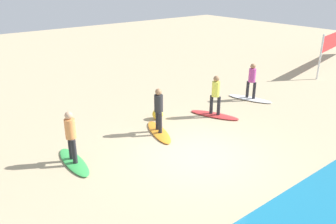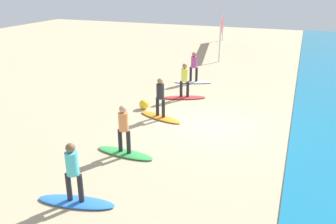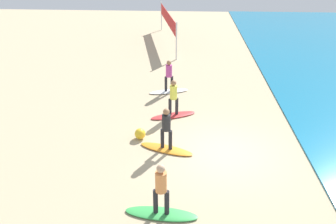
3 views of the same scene
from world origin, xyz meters
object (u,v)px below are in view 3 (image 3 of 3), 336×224
Objects in this scene: surfboard_white at (169,91)px; surfer_white at (169,74)px; surfer_orange at (166,126)px; surfboard_red at (173,115)px; surfer_red at (173,95)px; surfboard_green at (161,214)px; volleyball_net at (168,20)px; beach_ball at (140,134)px; surfer_green at (161,186)px; surfboard_orange at (166,149)px.

surfer_white reaches higher than surfboard_white.
surfer_orange reaches higher than surfboard_white.
surfer_red is (0.00, 0.00, 0.99)m from surfboard_red.
surfboard_white is 2.97m from surfer_red.
volleyball_net reaches higher than surfboard_green.
beach_ball is at bearing -30.82° from surfer_red.
surfer_green is at bearing -113.11° from surfboard_red.
surfboard_white is 10.25m from volleyball_net.
surfboard_red is at bearing 7.75° from surfer_white.
volleyball_net is at bearing 72.00° from surfboard_red.
beach_ball reaches higher than surfboard_white.
surfer_green reaches higher than surfboard_white.
surfer_white is 1.00× the size of surfer_red.
surfer_orange reaches higher than surfboard_red.
surfboard_green is 1.28× the size of surfer_green.
surfboard_orange is (2.82, -0.12, -0.99)m from surfer_red.
surfer_green is at bearing 2.27° from surfer_white.
surfboard_red is 13.01m from volleyball_net.
surfboard_white is 5.59m from surfboard_orange.
surfer_orange is 1.58m from beach_ball.
surfboard_red is 6.31m from surfer_green.
surfboard_green is (9.00, 0.36, 0.00)m from surfboard_white.
beach_ball is (4.81, -0.84, 0.17)m from surfboard_white.
surfer_orange reaches higher than beach_ball.
surfboard_green is at bearing -0.19° from surfer_red.
beach_ball is at bearing -125.26° from surfer_orange.
surfboard_orange is 0.99m from surfer_orange.
surfboard_white is at bearing 74.82° from surfboard_red.
surfboard_white is at bearing 96.78° from surfboard_green.
surfer_white is 10.13m from volleyball_net.
surfboard_red is (2.77, 0.38, 0.00)m from surfboard_white.
surfboard_red and surfboard_orange have the same top height.
surfer_white reaches higher than surfboard_orange.
surfboard_green is at bearing 2.27° from surfer_white.
surfer_green is 0.18× the size of volleyball_net.
surfer_orange is 1.00× the size of surfer_green.
volleyball_net reaches higher than surfer_white.
beach_ball is (2.04, -1.22, -0.82)m from surfer_red.
surfer_red is at bearing 4.92° from volleyball_net.
surfer_white is 9.06m from surfboard_green.
surfer_white is 0.18× the size of volleyball_net.
surfboard_white is 9.01m from surfboard_green.
surfboard_orange is 1.00× the size of surfboard_green.
surfer_green reaches higher than surfboard_orange.
surfboard_orange and surfboard_green have the same top height.
surfboard_white is at bearing 0.00° from surfer_white.
surfboard_red is 2.99m from surfer_orange.
volleyball_net is 14.97m from beach_ball.
surfer_white is at bearing -177.33° from surfer_orange.
surfer_orange is 3.56m from surfboard_green.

